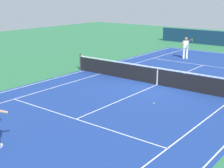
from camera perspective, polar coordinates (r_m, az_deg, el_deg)
The scene contains 6 objects.
ground_plane at distance 17.77m, azimuth 8.08°, elevation -0.14°, with size 60.00×60.00×0.00m, color #2D7247.
court_slab at distance 17.77m, azimuth 8.08°, elevation -0.13°, with size 24.20×11.40×0.00m, color navy.
court_line_markings at distance 17.77m, azimuth 8.08°, elevation -0.12°, with size 23.85×11.05×0.01m.
tennis_net at distance 17.64m, azimuth 8.14°, elevation 1.40°, with size 0.10×11.70×1.08m.
tennis_player_far at distance 25.41m, azimuth 13.10°, elevation 6.54°, with size 0.79×1.05×1.70m.
tennis_ball at distance 14.63m, azimuth 7.48°, elevation -3.46°, with size 0.07×0.07×0.07m, color #CCE01E.
Camera 1 is at (14.87, 8.45, 4.81)m, focal length 51.02 mm.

